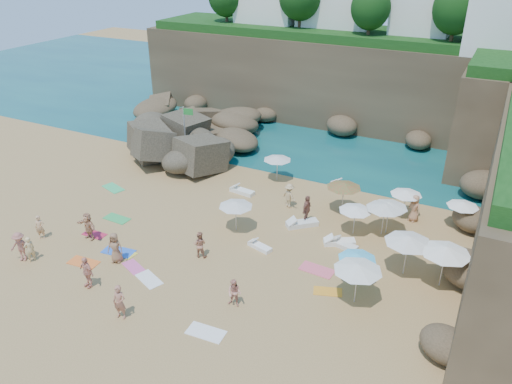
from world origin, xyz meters
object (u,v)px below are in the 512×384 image
at_px(parasol_1, 406,192).
at_px(person_stand_3, 307,210).
at_px(parasol_0, 277,158).
at_px(rock_outcrop, 177,158).
at_px(person_stand_1, 200,244).
at_px(person_stand_2, 289,196).
at_px(lounger_0, 242,191).
at_px(parasol_2, 389,205).
at_px(flag_pole, 186,127).
at_px(person_stand_5, 177,162).
at_px(person_stand_0, 40,227).
at_px(person_stand_6, 29,249).
at_px(person_stand_4, 414,208).

xyz_separation_m(parasol_1, person_stand_3, (-5.40, -3.68, -0.80)).
bearing_deg(parasol_0, rock_outcrop, 179.38).
height_order(person_stand_1, person_stand_2, person_stand_2).
relative_size(lounger_0, person_stand_1, 1.14).
distance_m(parasol_2, person_stand_1, 11.69).
bearing_deg(rock_outcrop, flag_pole, 1.18).
height_order(lounger_0, person_stand_5, person_stand_5).
bearing_deg(flag_pole, lounger_0, -25.46).
xyz_separation_m(person_stand_0, person_stand_2, (11.93, 10.48, 0.10)).
bearing_deg(person_stand_5, flag_pole, 89.77).
bearing_deg(lounger_0, person_stand_2, 0.89).
height_order(person_stand_2, person_stand_3, person_stand_3).
height_order(rock_outcrop, person_stand_1, person_stand_1).
bearing_deg(person_stand_1, person_stand_5, -63.43).
bearing_deg(parasol_1, flag_pole, 175.53).
bearing_deg(lounger_0, person_stand_5, 179.13).
xyz_separation_m(flag_pole, person_stand_5, (0.60, -2.41, -2.06)).
bearing_deg(person_stand_6, parasol_1, 147.17).
xyz_separation_m(flag_pole, person_stand_0, (-1.23, -14.15, -2.15)).
xyz_separation_m(person_stand_0, person_stand_1, (9.72, 2.74, 0.04)).
height_order(parasol_2, person_stand_0, parasol_2).
height_order(rock_outcrop, person_stand_5, person_stand_5).
height_order(person_stand_2, person_stand_6, person_stand_2).
bearing_deg(flag_pole, person_stand_2, -18.90).
relative_size(parasol_1, person_stand_3, 1.05).
height_order(lounger_0, person_stand_2, person_stand_2).
relative_size(flag_pole, person_stand_3, 2.36).
height_order(lounger_0, person_stand_6, person_stand_6).
height_order(person_stand_0, person_stand_4, person_stand_4).
relative_size(person_stand_2, person_stand_3, 0.90).
bearing_deg(parasol_2, rock_outcrop, 168.02).
relative_size(person_stand_0, person_stand_3, 0.79).
height_order(flag_pole, parasol_0, flag_pole).
distance_m(person_stand_0, person_stand_5, 11.88).
bearing_deg(parasol_0, parasol_1, -7.47).
relative_size(flag_pole, person_stand_6, 2.90).
height_order(flag_pole, person_stand_0, flag_pole).
bearing_deg(rock_outcrop, person_stand_3, -20.42).
bearing_deg(person_stand_0, lounger_0, 24.10).
bearing_deg(person_stand_5, rock_outcrop, 110.85).
height_order(parasol_0, lounger_0, parasol_0).
relative_size(person_stand_4, person_stand_6, 1.16).
relative_size(person_stand_1, person_stand_2, 0.93).
height_order(person_stand_0, person_stand_3, person_stand_3).
distance_m(rock_outcrop, person_stand_0, 14.15).
height_order(parasol_1, lounger_0, parasol_1).
bearing_deg(person_stand_4, parasol_0, -159.41).
bearing_deg(parasol_1, person_stand_2, -162.61).
relative_size(parasol_0, person_stand_5, 1.22).
relative_size(parasol_1, person_stand_1, 1.26).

